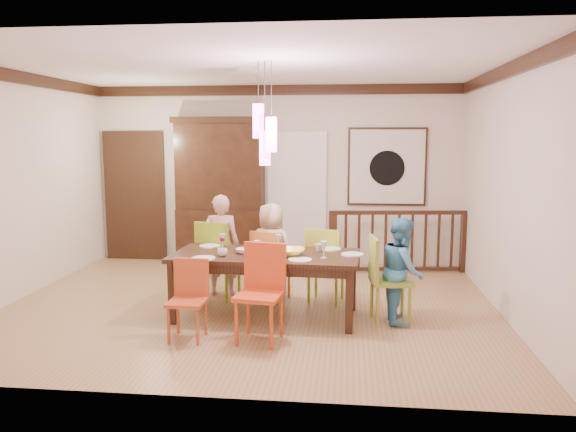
# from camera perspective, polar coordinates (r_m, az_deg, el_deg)

# --- Properties ---
(floor) EXTENTS (6.00, 6.00, 0.00)m
(floor) POSITION_cam_1_polar(r_m,az_deg,el_deg) (7.08, -3.81, -9.01)
(floor) COLOR #9B784B
(floor) RESTS_ON ground
(ceiling) EXTENTS (6.00, 6.00, 0.00)m
(ceiling) POSITION_cam_1_polar(r_m,az_deg,el_deg) (6.82, -4.05, 14.97)
(ceiling) COLOR white
(ceiling) RESTS_ON wall_back
(wall_back) EXTENTS (6.00, 0.00, 6.00)m
(wall_back) POSITION_cam_1_polar(r_m,az_deg,el_deg) (9.26, -1.22, 4.18)
(wall_back) COLOR beige
(wall_back) RESTS_ON floor
(wall_left) EXTENTS (0.00, 5.00, 5.00)m
(wall_left) POSITION_cam_1_polar(r_m,az_deg,el_deg) (7.90, -25.92, 2.69)
(wall_left) COLOR beige
(wall_left) RESTS_ON floor
(wall_right) EXTENTS (0.00, 5.00, 5.00)m
(wall_right) POSITION_cam_1_polar(r_m,az_deg,el_deg) (6.94, 21.30, 2.32)
(wall_right) COLOR beige
(wall_right) RESTS_ON floor
(crown_molding) EXTENTS (6.00, 5.00, 0.16)m
(crown_molding) POSITION_cam_1_polar(r_m,az_deg,el_deg) (6.81, -4.04, 14.30)
(crown_molding) COLOR black
(crown_molding) RESTS_ON wall_back
(panel_door) EXTENTS (1.04, 0.07, 2.24)m
(panel_door) POSITION_cam_1_polar(r_m,az_deg,el_deg) (9.85, -15.25, 1.79)
(panel_door) COLOR black
(panel_door) RESTS_ON wall_back
(white_doorway) EXTENTS (0.97, 0.05, 2.22)m
(white_doorway) POSITION_cam_1_polar(r_m,az_deg,el_deg) (9.23, 0.91, 1.67)
(white_doorway) COLOR silver
(white_doorway) RESTS_ON wall_back
(painting) EXTENTS (1.25, 0.06, 1.25)m
(painting) POSITION_cam_1_polar(r_m,az_deg,el_deg) (9.16, 10.02, 4.95)
(painting) COLOR black
(painting) RESTS_ON wall_back
(pendant_cluster) EXTENTS (0.27, 0.21, 1.14)m
(pendant_cluster) POSITION_cam_1_polar(r_m,az_deg,el_deg) (6.30, -2.36, 8.32)
(pendant_cluster) COLOR #EC47A9
(pendant_cluster) RESTS_ON ceiling
(dining_table) EXTENTS (2.16, 1.07, 0.75)m
(dining_table) POSITION_cam_1_polar(r_m,az_deg,el_deg) (6.46, -2.28, -4.56)
(dining_table) COLOR black
(dining_table) RESTS_ON floor
(chair_far_left) EXTENTS (0.56, 0.56, 1.02)m
(chair_far_left) POSITION_cam_1_polar(r_m,az_deg,el_deg) (7.30, -6.98, -3.80)
(chair_far_left) COLOR #7E9F1D
(chair_far_left) RESTS_ON floor
(chair_far_mid) EXTENTS (0.52, 0.52, 0.92)m
(chair_far_mid) POSITION_cam_1_polar(r_m,az_deg,el_deg) (7.15, -1.67, -4.49)
(chair_far_mid) COLOR #BF6628
(chair_far_mid) RESTS_ON floor
(chair_far_right) EXTENTS (0.51, 0.51, 0.96)m
(chair_far_right) POSITION_cam_1_polar(r_m,az_deg,el_deg) (7.09, 3.88, -4.41)
(chair_far_right) COLOR #8FAA28
(chair_far_right) RESTS_ON floor
(chair_near_left) EXTENTS (0.38, 0.38, 0.82)m
(chair_near_left) POSITION_cam_1_polar(r_m,az_deg,el_deg) (5.88, -10.24, -7.93)
(chair_near_left) COLOR #AE4622
(chair_near_left) RESTS_ON floor
(chair_near_mid) EXTENTS (0.51, 0.51, 0.99)m
(chair_near_mid) POSITION_cam_1_polar(r_m,az_deg,el_deg) (5.71, -2.95, -7.26)
(chair_near_mid) COLOR #C74119
(chair_near_mid) RESTS_ON floor
(chair_end_right) EXTENTS (0.49, 0.49, 0.97)m
(chair_end_right) POSITION_cam_1_polar(r_m,az_deg,el_deg) (6.41, 10.42, -5.79)
(chair_end_right) COLOR olive
(chair_end_right) RESTS_ON floor
(china_hutch) EXTENTS (1.52, 0.46, 2.39)m
(china_hutch) POSITION_cam_1_polar(r_m,az_deg,el_deg) (9.24, -6.87, 2.55)
(china_hutch) COLOR black
(china_hutch) RESTS_ON floor
(balustrade) EXTENTS (2.17, 0.34, 0.96)m
(balustrade) POSITION_cam_1_polar(r_m,az_deg,el_deg) (8.79, 11.19, -2.43)
(balustrade) COLOR black
(balustrade) RESTS_ON floor
(person_far_left) EXTENTS (0.50, 0.35, 1.34)m
(person_far_left) POSITION_cam_1_polar(r_m,az_deg,el_deg) (7.40, -6.80, -2.97)
(person_far_left) COLOR beige
(person_far_left) RESTS_ON floor
(person_far_mid) EXTENTS (0.69, 0.55, 1.23)m
(person_far_mid) POSITION_cam_1_polar(r_m,az_deg,el_deg) (7.33, -1.72, -3.45)
(person_far_mid) COLOR beige
(person_far_mid) RESTS_ON floor
(person_end_right) EXTENTS (0.47, 0.59, 1.19)m
(person_end_right) POSITION_cam_1_polar(r_m,az_deg,el_deg) (6.45, 11.50, -5.40)
(person_end_right) COLOR #4697C4
(person_end_right) RESTS_ON floor
(serving_bowl) EXTENTS (0.34, 0.34, 0.08)m
(serving_bowl) POSITION_cam_1_polar(r_m,az_deg,el_deg) (6.32, 0.17, -3.69)
(serving_bowl) COLOR yellow
(serving_bowl) RESTS_ON dining_table
(small_bowl) EXTENTS (0.23, 0.23, 0.06)m
(small_bowl) POSITION_cam_1_polar(r_m,az_deg,el_deg) (6.47, -4.55, -3.55)
(small_bowl) COLOR white
(small_bowl) RESTS_ON dining_table
(cup_left) EXTENTS (0.12, 0.12, 0.09)m
(cup_left) POSITION_cam_1_polar(r_m,az_deg,el_deg) (6.33, -6.69, -3.69)
(cup_left) COLOR silver
(cup_left) RESTS_ON dining_table
(cup_right) EXTENTS (0.11, 0.11, 0.09)m
(cup_right) POSITION_cam_1_polar(r_m,az_deg,el_deg) (6.57, 3.16, -3.22)
(cup_right) COLOR silver
(cup_right) RESTS_ON dining_table
(plate_far_left) EXTENTS (0.26, 0.26, 0.01)m
(plate_far_left) POSITION_cam_1_polar(r_m,az_deg,el_deg) (6.91, -7.93, -3.03)
(plate_far_left) COLOR white
(plate_far_left) RESTS_ON dining_table
(plate_far_mid) EXTENTS (0.26, 0.26, 0.01)m
(plate_far_mid) POSITION_cam_1_polar(r_m,az_deg,el_deg) (6.67, -1.59, -3.36)
(plate_far_mid) COLOR white
(plate_far_mid) RESTS_ON dining_table
(plate_far_right) EXTENTS (0.26, 0.26, 0.01)m
(plate_far_right) POSITION_cam_1_polar(r_m,az_deg,el_deg) (6.68, 4.30, -3.35)
(plate_far_right) COLOR white
(plate_far_right) RESTS_ON dining_table
(plate_near_left) EXTENTS (0.26, 0.26, 0.01)m
(plate_near_left) POSITION_cam_1_polar(r_m,az_deg,el_deg) (6.23, -8.59, -4.26)
(plate_near_left) COLOR white
(plate_near_left) RESTS_ON dining_table
(plate_near_mid) EXTENTS (0.26, 0.26, 0.01)m
(plate_near_mid) POSITION_cam_1_polar(r_m,az_deg,el_deg) (6.08, 1.23, -4.47)
(plate_near_mid) COLOR white
(plate_near_mid) RESTS_ON dining_table
(plate_end_right) EXTENTS (0.26, 0.26, 0.01)m
(plate_end_right) POSITION_cam_1_polar(r_m,az_deg,el_deg) (6.40, 6.57, -3.89)
(plate_end_right) COLOR white
(plate_end_right) RESTS_ON dining_table
(wine_glass_a) EXTENTS (0.08, 0.08, 0.19)m
(wine_glass_a) POSITION_cam_1_polar(r_m,az_deg,el_deg) (6.68, -6.68, -2.63)
(wine_glass_a) COLOR #590C19
(wine_glass_a) RESTS_ON dining_table
(wine_glass_b) EXTENTS (0.08, 0.08, 0.19)m
(wine_glass_b) POSITION_cam_1_polar(r_m,az_deg,el_deg) (6.59, -0.96, -2.72)
(wine_glass_b) COLOR silver
(wine_glass_b) RESTS_ON dining_table
(wine_glass_c) EXTENTS (0.08, 0.08, 0.19)m
(wine_glass_c) POSITION_cam_1_polar(r_m,az_deg,el_deg) (6.23, -3.14, -3.36)
(wine_glass_c) COLOR #590C19
(wine_glass_c) RESTS_ON dining_table
(wine_glass_d) EXTENTS (0.08, 0.08, 0.19)m
(wine_glass_d) POSITION_cam_1_polar(r_m,az_deg,el_deg) (6.19, 3.67, -3.43)
(wine_glass_d) COLOR silver
(wine_glass_d) RESTS_ON dining_table
(napkin) EXTENTS (0.18, 0.14, 0.01)m
(napkin) POSITION_cam_1_polar(r_m,az_deg,el_deg) (6.11, -3.65, -4.43)
(napkin) COLOR #D83359
(napkin) RESTS_ON dining_table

